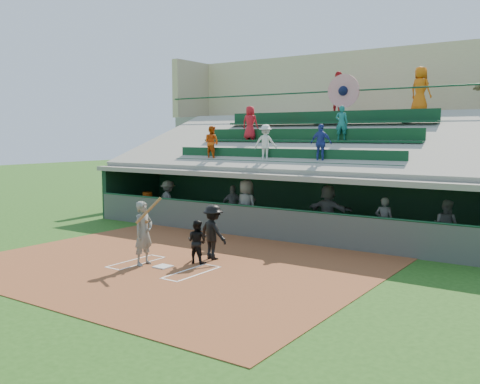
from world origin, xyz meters
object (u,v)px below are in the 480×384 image
Objects in this scene: home_plate at (163,266)px; catcher at (197,242)px; water_cooler at (147,197)px; batter_at_plate at (144,233)px; white_table at (146,209)px.

home_plate is 1.18m from catcher.
catcher is (0.48, 0.90, 0.60)m from home_plate.
home_plate is 9.30m from water_cooler.
batter_at_plate reaches higher than water_cooler.
water_cooler is at bearing 136.67° from home_plate.
catcher is at bearing 62.06° from home_plate.
home_plate is at bearing 57.32° from catcher.
white_table is at bearing 137.16° from home_plate.
water_cooler is at bearing 34.03° from white_table.
home_plate is at bearing -43.33° from water_cooler.
home_plate is 1.09m from batter_at_plate.
batter_at_plate is 2.58× the size of white_table.
catcher is at bearing 41.89° from batter_at_plate.
batter_at_plate is 4.67× the size of water_cooler.
catcher is at bearing -43.93° from white_table.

